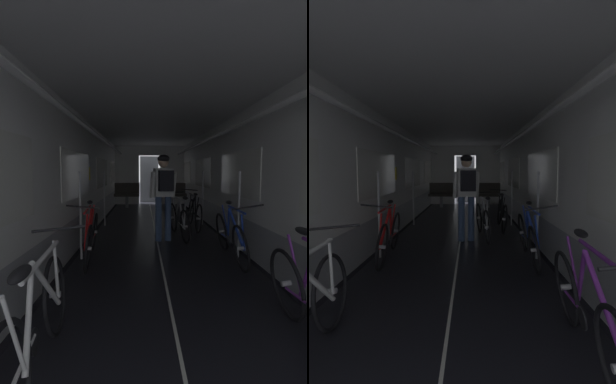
# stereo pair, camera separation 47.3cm
# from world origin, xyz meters

# --- Properties ---
(ground_plane) EXTENTS (60.00, 60.00, 0.00)m
(ground_plane) POSITION_xyz_m (0.00, 0.00, 0.00)
(ground_plane) COLOR black
(train_car_shell) EXTENTS (3.14, 12.34, 2.57)m
(train_car_shell) POSITION_xyz_m (-0.00, 3.60, 1.70)
(train_car_shell) COLOR black
(train_car_shell) RESTS_ON ground
(bench_seat_far_left) EXTENTS (0.98, 0.51, 0.95)m
(bench_seat_far_left) POSITION_xyz_m (-0.90, 8.07, 0.57)
(bench_seat_far_left) COLOR gray
(bench_seat_far_left) RESTS_ON ground
(bench_seat_far_right) EXTENTS (0.98, 0.51, 0.95)m
(bench_seat_far_right) POSITION_xyz_m (0.90, 8.07, 0.57)
(bench_seat_far_right) COLOR gray
(bench_seat_far_right) RESTS_ON ground
(bicycle_red) EXTENTS (0.44, 1.69, 0.95)m
(bicycle_red) POSITION_xyz_m (-1.10, 2.07, 0.38)
(bicycle_red) COLOR black
(bicycle_red) RESTS_ON ground
(bicycle_black) EXTENTS (0.44, 1.69, 0.95)m
(bicycle_black) POSITION_xyz_m (0.97, 4.25, 0.38)
(bicycle_black) COLOR black
(bicycle_black) RESTS_ON ground
(bicycle_purple) EXTENTS (0.44, 1.69, 0.96)m
(bicycle_purple) POSITION_xyz_m (1.06, -0.17, 0.38)
(bicycle_purple) COLOR black
(bicycle_purple) RESTS_ON ground
(bicycle_blue) EXTENTS (0.44, 1.69, 0.96)m
(bicycle_blue) POSITION_xyz_m (1.10, 1.99, 0.38)
(bicycle_blue) COLOR black
(bicycle_blue) RESTS_ON ground
(person_cyclist_aisle) EXTENTS (0.56, 0.44, 1.73)m
(person_cyclist_aisle) POSITION_xyz_m (0.13, 3.14, 1.07)
(person_cyclist_aisle) COLOR #384C75
(person_cyclist_aisle) RESTS_ON ground
(bicycle_silver_in_aisle) EXTENTS (0.44, 1.69, 0.95)m
(bicycle_silver_in_aisle) POSITION_xyz_m (0.47, 3.41, 0.38)
(bicycle_silver_in_aisle) COLOR black
(bicycle_silver_in_aisle) RESTS_ON ground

